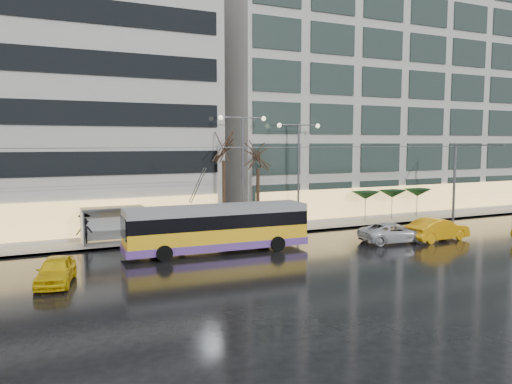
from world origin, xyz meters
TOP-DOWN VIEW (x-y plane):
  - ground at (0.00, 0.00)m, footprint 140.00×140.00m
  - sidewalk at (2.00, 14.00)m, footprint 80.00×10.00m
  - kerb at (2.00, 9.05)m, footprint 80.00×0.10m
  - building_right at (19.00, 19.00)m, footprint 32.00×14.00m
  - trolleybus at (-2.24, 5.22)m, footprint 12.04×4.89m
  - catenary at (1.00, 7.94)m, footprint 42.24×5.12m
  - bus_shelter at (-8.38, 10.69)m, footprint 4.20×1.60m
  - street_lamp_near at (2.00, 10.80)m, footprint 3.96×0.36m
  - street_lamp_far at (7.00, 10.80)m, footprint 3.96×0.36m
  - tree_a at (0.50, 11.00)m, footprint 3.20×3.20m
  - tree_b at (3.50, 11.20)m, footprint 3.20×3.20m
  - parasol_a at (14.00, 11.00)m, footprint 2.50×2.50m
  - parasol_b at (17.00, 11.00)m, footprint 2.50×2.50m
  - parasol_c at (20.00, 11.00)m, footprint 2.50×2.50m
  - taxi_a at (-12.23, 1.75)m, footprint 2.52×4.33m
  - taxi_b at (13.71, 2.11)m, footprint 5.07×2.02m
  - sedan_silver at (10.33, 2.90)m, footprint 5.27×2.91m
  - pedestrian_a at (-5.31, 9.86)m, footprint 1.17×1.18m
  - pedestrian_b at (-3.21, 10.52)m, footprint 1.10×0.98m
  - pedestrian_c at (-9.82, 11.19)m, footprint 1.14×0.83m

SIDE VIEW (x-z plane):
  - ground at x=0.00m, z-range 0.00..0.00m
  - sidewalk at x=2.00m, z-range 0.00..0.15m
  - kerb at x=2.00m, z-range 0.00..0.15m
  - taxi_a at x=-12.23m, z-range 0.00..1.39m
  - sedan_silver at x=10.33m, z-range 0.00..1.40m
  - taxi_b at x=13.71m, z-range 0.00..1.64m
  - pedestrian_b at x=-3.21m, z-range 0.15..2.02m
  - pedestrian_c at x=-9.82m, z-range 0.21..2.32m
  - trolleybus at x=-2.24m, z-range -1.27..4.27m
  - pedestrian_a at x=-5.31m, z-range 0.54..2.73m
  - bus_shelter at x=-8.38m, z-range 0.71..3.22m
  - parasol_a at x=14.00m, z-range 1.12..3.77m
  - parasol_b at x=17.00m, z-range 1.12..3.77m
  - parasol_c at x=20.00m, z-range 1.12..3.77m
  - catenary at x=1.00m, z-range 0.75..7.75m
  - street_lamp_far at x=7.00m, z-range 1.45..9.98m
  - street_lamp_near at x=2.00m, z-range 1.48..10.51m
  - tree_b at x=3.50m, z-range 2.55..10.25m
  - tree_a at x=0.50m, z-range 2.89..11.29m
  - building_right at x=19.00m, z-range 0.15..25.15m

